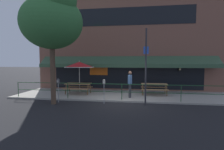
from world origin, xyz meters
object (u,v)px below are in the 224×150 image
at_px(picnic_table_centre, 154,86).
at_px(patio_umbrella_left, 79,65).
at_px(picnic_table_left, 78,85).
at_px(street_tree_curbside, 53,19).
at_px(street_sign_pole, 146,66).
at_px(parking_meter_far, 104,84).
at_px(pedestrian_walking, 130,83).
at_px(parking_meter_near, 58,83).

height_order(picnic_table_centre, patio_umbrella_left, patio_umbrella_left).
height_order(picnic_table_left, street_tree_curbside, street_tree_curbside).
bearing_deg(street_sign_pole, street_tree_curbside, -174.23).
relative_size(picnic_table_left, patio_umbrella_left, 0.76).
relative_size(patio_umbrella_left, parking_meter_far, 1.67).
relative_size(picnic_table_left, parking_meter_far, 1.27).
distance_m(picnic_table_centre, pedestrian_walking, 2.08).
height_order(patio_umbrella_left, parking_meter_far, patio_umbrella_left).
bearing_deg(picnic_table_left, patio_umbrella_left, 90.00).
relative_size(picnic_table_centre, pedestrian_walking, 1.05).
bearing_deg(parking_meter_near, patio_umbrella_left, 80.20).
distance_m(picnic_table_left, street_tree_curbside, 4.91).
xyz_separation_m(picnic_table_left, street_sign_pole, (4.64, -2.21, 1.46)).
distance_m(patio_umbrella_left, parking_meter_near, 2.79).
height_order(street_sign_pole, street_tree_curbside, street_tree_curbside).
bearing_deg(pedestrian_walking, parking_meter_far, -133.27).
height_order(picnic_table_centre, parking_meter_far, parking_meter_far).
bearing_deg(street_sign_pole, pedestrian_walking, 122.13).
bearing_deg(street_tree_curbside, street_sign_pole, 5.77).
distance_m(picnic_table_left, street_sign_pole, 5.35).
distance_m(picnic_table_left, parking_meter_near, 2.34).
height_order(parking_meter_near, parking_meter_far, same).
height_order(parking_meter_near, street_tree_curbside, street_tree_curbside).
bearing_deg(picnic_table_centre, street_tree_curbside, -151.25).
distance_m(picnic_table_left, picnic_table_centre, 5.39).
bearing_deg(street_tree_curbside, pedestrian_walking, 25.25).
bearing_deg(patio_umbrella_left, parking_meter_far, -47.88).
height_order(parking_meter_near, street_sign_pole, street_sign_pole).
xyz_separation_m(picnic_table_centre, street_tree_curbside, (-5.82, -3.19, 4.05)).
bearing_deg(picnic_table_left, parking_meter_near, -101.08).
bearing_deg(picnic_table_centre, pedestrian_walking, -143.35).
bearing_deg(patio_umbrella_left, picnic_table_left, -90.00).
distance_m(picnic_table_centre, patio_umbrella_left, 5.57).
xyz_separation_m(picnic_table_left, patio_umbrella_left, (-0.00, 0.30, 1.47)).
bearing_deg(parking_meter_far, street_sign_pole, 1.11).
distance_m(pedestrian_walking, street_sign_pole, 2.04).
bearing_deg(picnic_table_left, pedestrian_walking, -11.50).
bearing_deg(street_tree_curbside, picnic_table_centre, 28.75).
xyz_separation_m(parking_meter_far, street_tree_curbside, (-2.76, -0.47, 3.61)).
height_order(picnic_table_left, street_sign_pole, street_sign_pole).
bearing_deg(parking_meter_near, picnic_table_centre, 25.07).
bearing_deg(parking_meter_far, pedestrian_walking, 46.73).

